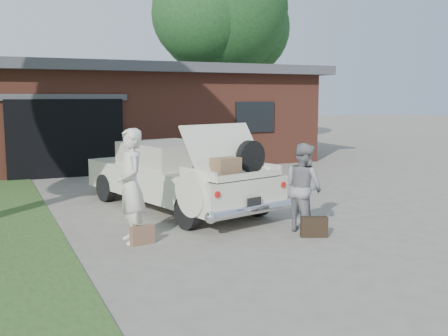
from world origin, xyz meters
name	(u,v)px	position (x,y,z in m)	size (l,w,h in m)	color
ground	(240,241)	(0.00, 0.00, 0.00)	(90.00, 90.00, 0.00)	gray
house	(123,113)	(0.98, 11.47, 1.67)	(12.80, 7.80, 3.30)	brown
tree_right	(222,15)	(6.53, 15.06, 5.94)	(7.06, 6.14, 9.27)	#38281E
sedan	(178,175)	(-0.06, 2.73, 0.69)	(2.91, 5.00, 1.78)	beige
woman_left	(131,186)	(-1.56, 0.68, 0.90)	(0.65, 0.43, 1.80)	silver
woman_right	(304,187)	(1.26, 0.13, 0.76)	(0.73, 0.57, 1.51)	gray
suitcase_left	(142,235)	(-1.45, 0.48, 0.15)	(0.38, 0.12, 0.29)	brown
suitcase_right	(314,227)	(1.22, -0.27, 0.17)	(0.44, 0.14, 0.34)	black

